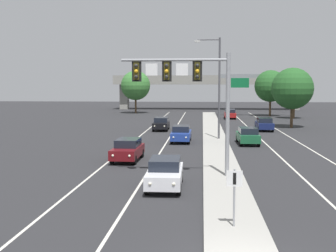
{
  "coord_description": "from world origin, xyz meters",
  "views": [
    {
      "loc": [
        -1.28,
        -12.61,
        5.49
      ],
      "look_at": [
        -3.2,
        11.4,
        3.2
      ],
      "focal_mm": 46.08,
      "sensor_mm": 36.0,
      "label": 1
    }
  ],
  "objects_px": {
    "car_receding_green": "(248,136)",
    "tree_far_right_c": "(294,94)",
    "highway_sign_gantry": "(256,81)",
    "tree_far_left_a": "(136,86)",
    "car_oncoming_darkred": "(128,149)",
    "tree_far_right_b": "(271,86)",
    "car_oncoming_white": "(165,173)",
    "car_receding_red": "(230,114)",
    "overhead_signal_mast": "(190,86)",
    "street_lamp_median": "(217,82)",
    "car_oncoming_blue": "(181,134)",
    "tree_far_right_a": "(292,89)",
    "car_receding_navy": "(264,124)",
    "median_sign_post": "(234,189)",
    "car_oncoming_black": "(161,124)"
  },
  "relations": [
    {
      "from": "overhead_signal_mast",
      "to": "tree_far_left_a",
      "type": "bearing_deg",
      "value": 101.92
    },
    {
      "from": "car_receding_red",
      "to": "tree_far_left_a",
      "type": "relative_size",
      "value": 0.54
    },
    {
      "from": "overhead_signal_mast",
      "to": "tree_far_right_b",
      "type": "bearing_deg",
      "value": 76.33
    },
    {
      "from": "car_oncoming_darkred",
      "to": "tree_far_left_a",
      "type": "xyz_separation_m",
      "value": [
        -7.62,
        52.77,
        4.6
      ]
    },
    {
      "from": "car_oncoming_darkred",
      "to": "highway_sign_gantry",
      "type": "height_order",
      "value": "highway_sign_gantry"
    },
    {
      "from": "car_receding_green",
      "to": "highway_sign_gantry",
      "type": "bearing_deg",
      "value": 82.06
    },
    {
      "from": "car_oncoming_darkred",
      "to": "median_sign_post",
      "type": "bearing_deg",
      "value": -65.73
    },
    {
      "from": "car_oncoming_white",
      "to": "car_oncoming_blue",
      "type": "distance_m",
      "value": 18.69
    },
    {
      "from": "car_oncoming_blue",
      "to": "tree_far_right_a",
      "type": "height_order",
      "value": "tree_far_right_a"
    },
    {
      "from": "overhead_signal_mast",
      "to": "highway_sign_gantry",
      "type": "xyz_separation_m",
      "value": [
        10.21,
        52.56,
        0.7
      ]
    },
    {
      "from": "car_receding_green",
      "to": "tree_far_right_c",
      "type": "distance_m",
      "value": 34.1
    },
    {
      "from": "car_oncoming_black",
      "to": "car_receding_red",
      "type": "bearing_deg",
      "value": 63.41
    },
    {
      "from": "car_receding_green",
      "to": "tree_far_right_b",
      "type": "height_order",
      "value": "tree_far_right_b"
    },
    {
      "from": "street_lamp_median",
      "to": "car_oncoming_blue",
      "type": "xyz_separation_m",
      "value": [
        -3.46,
        -1.85,
        -4.97
      ]
    },
    {
      "from": "car_oncoming_darkred",
      "to": "tree_far_right_b",
      "type": "bearing_deg",
      "value": 69.6
    },
    {
      "from": "overhead_signal_mast",
      "to": "tree_far_right_c",
      "type": "relative_size",
      "value": 1.17
    },
    {
      "from": "car_oncoming_darkred",
      "to": "car_receding_green",
      "type": "bearing_deg",
      "value": 44.62
    },
    {
      "from": "car_oncoming_darkred",
      "to": "tree_far_right_b",
      "type": "distance_m",
      "value": 50.04
    },
    {
      "from": "overhead_signal_mast",
      "to": "car_oncoming_white",
      "type": "height_order",
      "value": "overhead_signal_mast"
    },
    {
      "from": "highway_sign_gantry",
      "to": "car_oncoming_black",
      "type": "bearing_deg",
      "value": -119.23
    },
    {
      "from": "overhead_signal_mast",
      "to": "car_receding_navy",
      "type": "bearing_deg",
      "value": 73.28
    },
    {
      "from": "car_receding_red",
      "to": "tree_far_right_a",
      "type": "distance_m",
      "value": 16.58
    },
    {
      "from": "highway_sign_gantry",
      "to": "tree_far_left_a",
      "type": "distance_m",
      "value": 23.22
    },
    {
      "from": "tree_far_right_c",
      "to": "tree_far_left_a",
      "type": "bearing_deg",
      "value": 158.48
    },
    {
      "from": "car_receding_green",
      "to": "tree_far_right_b",
      "type": "bearing_deg",
      "value": 78.26
    },
    {
      "from": "median_sign_post",
      "to": "car_oncoming_blue",
      "type": "bearing_deg",
      "value": 97.31
    },
    {
      "from": "car_oncoming_white",
      "to": "tree_far_right_b",
      "type": "distance_m",
      "value": 56.74
    },
    {
      "from": "car_oncoming_white",
      "to": "car_receding_green",
      "type": "xyz_separation_m",
      "value": [
        6.21,
        17.62,
        0.0
      ]
    },
    {
      "from": "car_oncoming_blue",
      "to": "car_oncoming_black",
      "type": "height_order",
      "value": "same"
    },
    {
      "from": "highway_sign_gantry",
      "to": "tree_far_right_a",
      "type": "distance_m",
      "value": 21.41
    },
    {
      "from": "car_oncoming_white",
      "to": "car_receding_green",
      "type": "bearing_deg",
      "value": 70.59
    },
    {
      "from": "tree_far_right_a",
      "to": "tree_far_right_c",
      "type": "distance_m",
      "value": 16.31
    },
    {
      "from": "car_receding_navy",
      "to": "tree_far_left_a",
      "type": "distance_m",
      "value": 37.42
    },
    {
      "from": "highway_sign_gantry",
      "to": "tree_far_left_a",
      "type": "relative_size",
      "value": 1.6
    },
    {
      "from": "tree_far_right_c",
      "to": "car_oncoming_blue",
      "type": "bearing_deg",
      "value": -118.76
    },
    {
      "from": "highway_sign_gantry",
      "to": "tree_far_right_b",
      "type": "bearing_deg",
      "value": -8.56
    },
    {
      "from": "tree_far_right_a",
      "to": "median_sign_post",
      "type": "bearing_deg",
      "value": -104.24
    },
    {
      "from": "tree_far_left_a",
      "to": "highway_sign_gantry",
      "type": "bearing_deg",
      "value": -14.16
    },
    {
      "from": "overhead_signal_mast",
      "to": "highway_sign_gantry",
      "type": "relative_size",
      "value": 0.54
    },
    {
      "from": "median_sign_post",
      "to": "street_lamp_median",
      "type": "bearing_deg",
      "value": 89.54
    },
    {
      "from": "car_oncoming_white",
      "to": "highway_sign_gantry",
      "type": "relative_size",
      "value": 0.34
    },
    {
      "from": "car_oncoming_black",
      "to": "tree_far_right_c",
      "type": "distance_m",
      "value": 28.82
    },
    {
      "from": "overhead_signal_mast",
      "to": "median_sign_post",
      "type": "relative_size",
      "value": 3.27
    },
    {
      "from": "street_lamp_median",
      "to": "car_oncoming_blue",
      "type": "height_order",
      "value": "street_lamp_median"
    },
    {
      "from": "overhead_signal_mast",
      "to": "tree_far_right_a",
      "type": "relative_size",
      "value": 0.93
    },
    {
      "from": "car_oncoming_darkred",
      "to": "car_receding_navy",
      "type": "relative_size",
      "value": 1.01
    },
    {
      "from": "car_oncoming_darkred",
      "to": "street_lamp_median",
      "type": "bearing_deg",
      "value": 61.17
    },
    {
      "from": "street_lamp_median",
      "to": "car_oncoming_white",
      "type": "distance_m",
      "value": 21.41
    },
    {
      "from": "car_oncoming_white",
      "to": "tree_far_right_c",
      "type": "relative_size",
      "value": 0.73
    },
    {
      "from": "car_oncoming_white",
      "to": "tree_far_right_c",
      "type": "distance_m",
      "value": 52.72
    }
  ]
}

